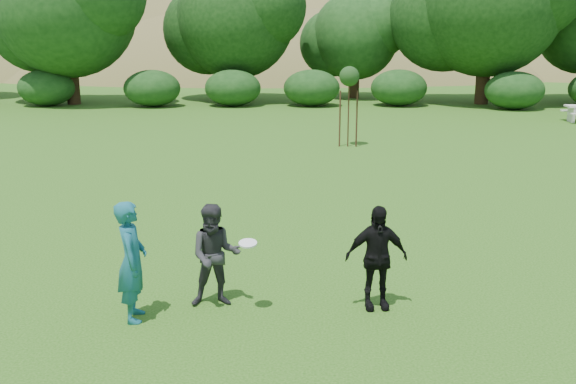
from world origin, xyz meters
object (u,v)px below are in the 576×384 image
at_px(player_black, 376,257).
at_px(sapling, 349,79).
at_px(player_grey, 215,255).
at_px(player_teal, 132,261).

xyz_separation_m(player_black, sapling, (0.31, 13.80, 1.62)).
relative_size(player_grey, player_black, 0.99).
height_order(player_black, sapling, sapling).
relative_size(player_teal, sapling, 0.62).
distance_m(player_grey, player_black, 2.42).
bearing_deg(player_grey, player_teal, -162.41).
bearing_deg(sapling, player_black, -91.29).
relative_size(player_grey, sapling, 0.56).
xyz_separation_m(player_grey, sapling, (2.73, 13.79, 1.62)).
xyz_separation_m(player_teal, player_black, (3.53, 0.52, -0.09)).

